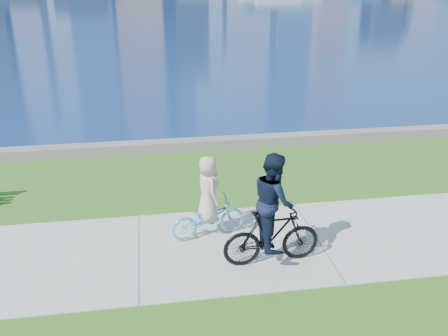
# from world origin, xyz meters

# --- Properties ---
(ground) EXTENTS (320.00, 320.00, 0.00)m
(ground) POSITION_xyz_m (0.00, 0.00, 0.00)
(ground) COLOR #2D5C18
(ground) RESTS_ON ground
(concrete_path) EXTENTS (80.00, 3.50, 0.02)m
(concrete_path) POSITION_xyz_m (0.00, 0.00, 0.01)
(concrete_path) COLOR #A8A9A3
(concrete_path) RESTS_ON ground
(seawall) EXTENTS (90.00, 0.50, 0.35)m
(seawall) POSITION_xyz_m (0.00, 6.20, 0.17)
(seawall) COLOR slate
(seawall) RESTS_ON ground
(bay_water) EXTENTS (320.00, 131.00, 0.01)m
(bay_water) POSITION_xyz_m (0.00, 72.00, 0.00)
(bay_water) COLOR navy
(bay_water) RESTS_ON ground
(cyclist_woman) EXTENTS (0.97, 1.83, 1.95)m
(cyclist_woman) POSITION_xyz_m (1.59, 0.53, 0.74)
(cyclist_woman) COLOR #5CB9E1
(cyclist_woman) RESTS_ON ground
(cyclist_man) EXTENTS (0.80, 2.07, 2.44)m
(cyclist_man) POSITION_xyz_m (2.74, -0.75, 1.04)
(cyclist_man) COLOR black
(cyclist_man) RESTS_ON ground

